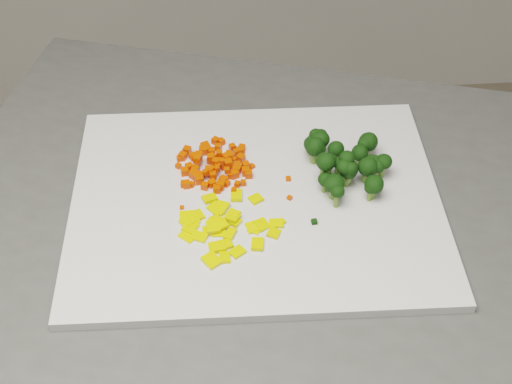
{
  "coord_description": "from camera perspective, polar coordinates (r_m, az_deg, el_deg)",
  "views": [
    {
      "loc": [
        -0.34,
        -0.05,
        1.53
      ],
      "look_at": [
        -0.29,
        0.57,
        0.92
      ],
      "focal_mm": 50.0,
      "sensor_mm": 36.0,
      "label": 1
    }
  ],
  "objects": [
    {
      "name": "carrot_cube_41",
      "position": [
        0.94,
        -1.13,
        3.34
      ],
      "size": [
        0.01,
        0.01,
        0.01
      ],
      "primitive_type": "cube",
      "rotation": [
        0.0,
        0.0,
        1.69
      ],
      "color": "#E83002",
      "rests_on": "carrot_pile"
    },
    {
      "name": "pepper_chunk_32",
      "position": [
        0.81,
        -3.57,
        -5.48
      ],
      "size": [
        0.03,
        0.03,
        0.01
      ],
      "primitive_type": "cube",
      "rotation": [
        -0.07,
        -0.07,
        2.18
      ],
      "color": "yellow",
      "rests_on": "pepper_pile"
    },
    {
      "name": "pepper_chunk_23",
      "position": [
        0.84,
        -2.72,
        -2.53
      ],
      "size": [
        0.02,
        0.02,
        0.0
      ],
      "primitive_type": "cube",
      "rotation": [
        -0.05,
        -0.03,
        2.06
      ],
      "color": "yellow",
      "rests_on": "pepper_pile"
    },
    {
      "name": "carrot_cube_64",
      "position": [
        0.91,
        -2.25,
        2.32
      ],
      "size": [
        0.01,
        0.01,
        0.01
      ],
      "primitive_type": "cube",
      "rotation": [
        0.0,
        0.0,
        0.22
      ],
      "color": "#E83002",
      "rests_on": "carrot_pile"
    },
    {
      "name": "carrot_cube_0",
      "position": [
        0.95,
        -2.8,
        4.03
      ],
      "size": [
        0.01,
        0.01,
        0.01
      ],
      "primitive_type": "cube",
      "rotation": [
        0.0,
        0.0,
        2.19
      ],
      "color": "#E83002",
      "rests_on": "carrot_pile"
    },
    {
      "name": "pepper_chunk_4",
      "position": [
        0.82,
        -2.44,
        -4.23
      ],
      "size": [
        0.02,
        0.02,
        0.01
      ],
      "primitive_type": "cube",
      "rotation": [
        -0.04,
        0.01,
        1.86
      ],
      "color": "yellow",
      "rests_on": "pepper_pile"
    },
    {
      "name": "carrot_cube_45",
      "position": [
        0.9,
        -1.96,
        1.35
      ],
      "size": [
        0.01,
        0.01,
        0.01
      ],
      "primitive_type": "cube",
      "rotation": [
        0.0,
        0.0,
        2.85
      ],
      "color": "#E83002",
      "rests_on": "carrot_pile"
    },
    {
      "name": "stray_bit_2",
      "position": [
        0.92,
        -0.34,
        2.07
      ],
      "size": [
        0.01,
        0.01,
        0.0
      ],
      "primitive_type": "cube",
      "rotation": [
        0.0,
        0.0,
        2.25
      ],
      "color": "#E83002",
      "rests_on": "cutting_board"
    },
    {
      "name": "carrot_cube_57",
      "position": [
        0.92,
        -2.95,
        3.08
      ],
      "size": [
        0.01,
        0.01,
        0.01
      ],
      "primitive_type": "cube",
      "rotation": [
        0.0,
        0.0,
        0.02
      ],
      "color": "#E83002",
      "rests_on": "carrot_pile"
    },
    {
      "name": "broccoli_floret_4",
      "position": [
        0.9,
        6.5,
        1.96
      ],
      "size": [
        0.02,
        0.02,
        0.03
      ],
      "primitive_type": null,
      "color": "black",
      "rests_on": "broccoli_pile"
    },
    {
      "name": "carrot_cube_46",
      "position": [
        0.94,
        -4.05,
        3.69
      ],
      "size": [
        0.01,
        0.01,
        0.01
      ],
      "primitive_type": "cube",
      "rotation": [
        0.0,
        0.0,
        1.95
      ],
      "color": "#E83002",
      "rests_on": "carrot_pile"
    },
    {
      "name": "carrot_cube_52",
      "position": [
        0.91,
        -5.73,
        1.65
      ],
      "size": [
        0.01,
        0.01,
        0.01
      ],
      "primitive_type": "cube",
      "rotation": [
        0.0,
        0.0,
        0.16
      ],
      "color": "#E83002",
      "rests_on": "carrot_pile"
    },
    {
      "name": "carrot_cube_73",
      "position": [
        0.9,
        -3.8,
        1.72
      ],
      "size": [
        0.01,
        0.01,
        0.01
      ],
      "primitive_type": "cube",
      "rotation": [
        0.0,
        0.0,
        1.44
      ],
      "color": "#E83002",
      "rests_on": "carrot_pile"
    },
    {
      "name": "broccoli_floret_2",
      "position": [
        0.9,
        9.6,
        1.66
      ],
      "size": [
        0.02,
        0.02,
        0.03
      ],
      "primitive_type": null,
      "color": "black",
      "rests_on": "broccoli_pile"
    },
    {
      "name": "stray_bit_1",
      "position": [
        0.85,
        2.23,
        -2.41
      ],
      "size": [
        0.01,
        0.01,
        0.0
      ],
      "primitive_type": "cube",
      "rotation": [
        0.0,
        0.0,
        2.03
      ],
      "color": "yellow",
      "rests_on": "cutting_board"
    },
    {
      "name": "broccoli_floret_8",
      "position": [
        0.88,
        5.51,
        0.71
      ],
      "size": [
        0.02,
        0.02,
        0.03
      ],
      "primitive_type": null,
      "color": "black",
      "rests_on": "broccoli_pile"
    },
    {
      "name": "carrot_cube_14",
      "position": [
        0.9,
        -4.88,
        1.3
      ],
      "size": [
        0.01,
        0.01,
        0.01
      ],
      "primitive_type": "cube",
      "rotation": [
        0.0,
        0.0,
        2.27
      ],
      "color": "#E83002",
      "rests_on": "carrot_pile"
    },
    {
      "name": "carrot_cube_23",
      "position": [
        0.89,
        -5.57,
        0.61
      ],
      "size": [
        0.01,
        0.01,
        0.01
      ],
      "primitive_type": "cube",
      "rotation": [
        0.0,
        0.0,
        1.7
      ],
      "color": "#E83002",
      "rests_on": "carrot_pile"
    },
    {
      "name": "carrot_cube_48",
      "position": [
        0.94,
        -3.56,
        3.25
      ],
      "size": [
        0.01,
        0.01,
        0.01
      ],
      "primitive_type": "cube",
      "rotation": [
        0.0,
        0.0,
        3.14
      ],
      "color": "#E83002",
      "rests_on": "carrot_pile"
    },
    {
      "name": "carrot_cube_35",
      "position": [
        0.9,
        -0.82,
        1.65
      ],
      "size": [
        0.01,
        0.01,
        0.01
      ],
      "primitive_type": "cube",
      "rotation": [
        0.0,
        0.0,
        1.57
      ],
      "color": "#E83002",
      "rests_on": "carrot_pile"
    },
    {
      "name": "stray_bit_5",
      "position": [
        0.9,
        -2.04,
        1.32
      ],
      "size": [
        0.01,
        0.01,
        0.0
      ],
      "primitive_type": "cube",
      "rotation": [
        0.0,
        0.0,
        1.55
      ],
      "color": "#E83002",
      "rests_on": "cutting_board"
    },
    {
      "name": "pepper_chunk_25",
      "position": [
        0.83,
        -5.57,
        -3.61
      ],
      "size": [
        0.02,
        0.02,
        0.0
      ],
      "primitive_type": "cube",
      "rotation": [
        -0.12,
        -0.04,
        2.42
      ],
      "color": "yellow",
      "rests_on": "pepper_pile"
    },
    {
      "name": "stray_bit_0",
      "position": [
        0.9,
        2.6,
        1.08
      ],
      "size": [
        0.01,
        0.01,
        0.0
      ],
      "primitive_type": "cube",
      "rotation": [
        0.0,
        0.0,
        1.51
      ],
      "color": "#E83002",
      "rests_on": "cutting_board"
    },
    {
      "name": "broccoli_floret_27",
      "position": [
        0.93,
        6.28,
        3.36
      ],
      "size": [
        0.02,
        0.02,
        0.02
      ],
      "primitive_type": null,
      "color": "black",
      "rests_on": "broccoli_pile"
    },
    {
      "name": "carrot_cube_43",
      "position": [
        0.89,
        -1.03,
        0.73
      ],
      "size": [
        0.01,
        0.01,
        0.01
      ],
      "primitive_type": "cube",
      "rotation": [
        0.0,
        0.0,
        3.09
      ],
      "color": "#E83002",
      "rests_on": "carrot_pile"
    },
    {
      "name": "pepper_chunk_8",
      "position": [
        0.86,
        -2.81,
        -1.23
      ],
      "size": [
        0.02,
        0.02,
        0.01
      ],
      "primitive_type": "cube",
      "rotation": [
        -0.13,
        -0.13,
        1.02
      ],
      "color": "yellow",
      "rests_on": "pepper_pile"
    },
    {
      "name": "broccoli_floret_26",
      "position": [
        0.88,
        7.19,
        2.25
      ],
      "size": [
        0.03,
        0.03,
        0.03
      ],
      "primitive_type": null,
      "color": "black",
      "rests_on": "broccoli_pile"
    },
    {
      "name": "carrot_cube_71",
      "position": [
        0.93,
        -5.89,
        2.87
      ],
      "size": [
        0.01,
        0.01,
        0.01
      ],
      "primitive_type": "cube",
      "rotation": [
        0.0,
        0.0,
        1.09
      ],
      "color": "#E83002",
      "rests_on": "carrot_pile"
    },
    {
      "name": "carrot_cube_6",
      "position": [
        0.9,
        -3.62,
        1.82
      ],
      "size": [
        0.01,
        0.01,
        0.01
      ],
      "primitive_type": "cube",
      "rotation": [
        0.0,
        0.0,
        0.94
      ],
      "color": "#E83002",
      "rests_on": "carrot_pile"
    },
    {
      "name": "carrot_cube_55",
      "position": [
        0.94,
        -4.27,
        3.33
      ],
      "size": [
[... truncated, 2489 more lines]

